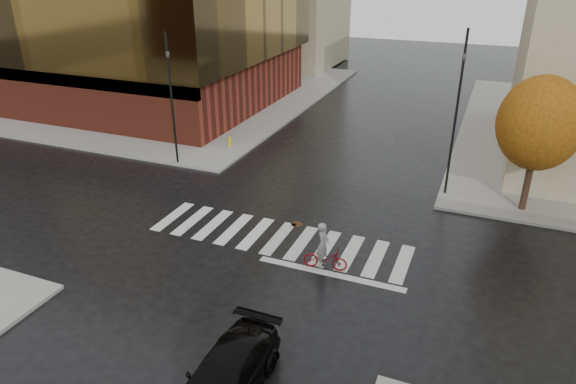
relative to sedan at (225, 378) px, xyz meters
The scene contains 10 objects.
ground 8.56m from the sedan, 104.49° to the left, with size 120.00×120.00×0.00m, color black.
sidewalk_nw 37.31m from the sedan, 128.33° to the left, with size 30.00×30.00×0.15m, color gray.
crosswalk 9.05m from the sedan, 103.69° to the left, with size 12.00×3.00×0.01m, color silver.
tree_ne_a 17.93m from the sedan, 63.34° to the left, with size 3.80×3.80×6.50m.
sedan is the anchor object (origin of this frame).
cyclist 7.28m from the sedan, 86.05° to the left, with size 1.84×0.82×2.02m.
traffic_light_nw 18.72m from the sedan, 127.40° to the left, with size 0.19×0.16×7.50m.
traffic_light_ne 17.22m from the sedan, 75.54° to the left, with size 0.18×0.21×8.25m.
fire_hydrant 20.57m from the sedan, 117.71° to the left, with size 0.23×0.23×0.64m.
manhole 10.45m from the sedan, 100.08° to the left, with size 0.56×0.56×0.01m, color #4A301A.
Camera 1 is at (7.84, -17.61, 11.46)m, focal length 32.00 mm.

